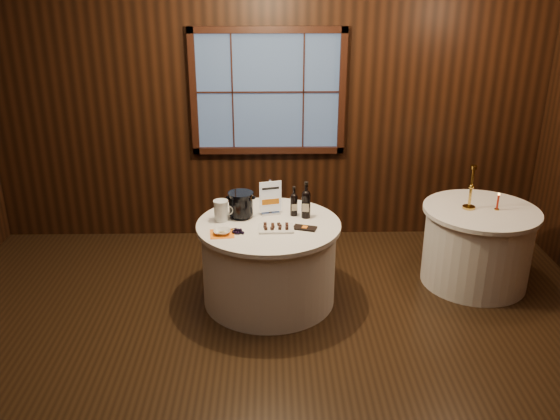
{
  "coord_description": "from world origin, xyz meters",
  "views": [
    {
      "loc": [
        0.01,
        -3.8,
        2.85
      ],
      "look_at": [
        0.1,
        0.9,
        0.94
      ],
      "focal_mm": 38.0,
      "sensor_mm": 36.0,
      "label": 1
    }
  ],
  "objects_px": {
    "port_bottle_left": "(294,203)",
    "glass_pitcher": "(221,211)",
    "cracker_bowl": "(222,232)",
    "chocolate_box": "(305,228)",
    "brass_candlestick": "(471,193)",
    "chocolate_plate": "(276,228)",
    "red_candle": "(498,203)",
    "main_table": "(269,262)",
    "side_table": "(477,246)",
    "sign_stand": "(270,203)",
    "grape_bunch": "(238,230)",
    "ice_bucket": "(241,204)",
    "port_bottle_right": "(306,202)"
  },
  "relations": [
    {
      "from": "chocolate_plate",
      "to": "brass_candlestick",
      "type": "relative_size",
      "value": 0.73
    },
    {
      "from": "glass_pitcher",
      "to": "cracker_bowl",
      "type": "height_order",
      "value": "glass_pitcher"
    },
    {
      "from": "chocolate_plate",
      "to": "red_candle",
      "type": "height_order",
      "value": "red_candle"
    },
    {
      "from": "chocolate_plate",
      "to": "grape_bunch",
      "type": "relative_size",
      "value": 1.74
    },
    {
      "from": "sign_stand",
      "to": "cracker_bowl",
      "type": "height_order",
      "value": "sign_stand"
    },
    {
      "from": "glass_pitcher",
      "to": "red_candle",
      "type": "bearing_deg",
      "value": 6.85
    },
    {
      "from": "sign_stand",
      "to": "glass_pitcher",
      "type": "relative_size",
      "value": 1.73
    },
    {
      "from": "main_table",
      "to": "side_table",
      "type": "bearing_deg",
      "value": 8.53
    },
    {
      "from": "grape_bunch",
      "to": "red_candle",
      "type": "height_order",
      "value": "red_candle"
    },
    {
      "from": "main_table",
      "to": "ice_bucket",
      "type": "relative_size",
      "value": 5.43
    },
    {
      "from": "chocolate_box",
      "to": "brass_candlestick",
      "type": "distance_m",
      "value": 1.63
    },
    {
      "from": "side_table",
      "to": "chocolate_box",
      "type": "xyz_separation_m",
      "value": [
        -1.69,
        -0.43,
        0.39
      ]
    },
    {
      "from": "side_table",
      "to": "port_bottle_left",
      "type": "bearing_deg",
      "value": -176.04
    },
    {
      "from": "red_candle",
      "to": "side_table",
      "type": "bearing_deg",
      "value": 168.07
    },
    {
      "from": "main_table",
      "to": "sign_stand",
      "type": "height_order",
      "value": "sign_stand"
    },
    {
      "from": "port_bottle_left",
      "to": "chocolate_plate",
      "type": "height_order",
      "value": "port_bottle_left"
    },
    {
      "from": "chocolate_box",
      "to": "cracker_bowl",
      "type": "bearing_deg",
      "value": -154.07
    },
    {
      "from": "main_table",
      "to": "chocolate_box",
      "type": "height_order",
      "value": "chocolate_box"
    },
    {
      "from": "side_table",
      "to": "grape_bunch",
      "type": "relative_size",
      "value": 6.12
    },
    {
      "from": "port_bottle_left",
      "to": "glass_pitcher",
      "type": "distance_m",
      "value": 0.66
    },
    {
      "from": "port_bottle_left",
      "to": "cracker_bowl",
      "type": "height_order",
      "value": "port_bottle_left"
    },
    {
      "from": "ice_bucket",
      "to": "grape_bunch",
      "type": "relative_size",
      "value": 1.34
    },
    {
      "from": "side_table",
      "to": "glass_pitcher",
      "type": "height_order",
      "value": "glass_pitcher"
    },
    {
      "from": "cracker_bowl",
      "to": "red_candle",
      "type": "distance_m",
      "value": 2.57
    },
    {
      "from": "port_bottle_right",
      "to": "chocolate_plate",
      "type": "xyz_separation_m",
      "value": [
        -0.27,
        -0.26,
        -0.13
      ]
    },
    {
      "from": "brass_candlestick",
      "to": "ice_bucket",
      "type": "bearing_deg",
      "value": -175.4
    },
    {
      "from": "ice_bucket",
      "to": "chocolate_plate",
      "type": "bearing_deg",
      "value": -42.04
    },
    {
      "from": "main_table",
      "to": "grape_bunch",
      "type": "distance_m",
      "value": 0.52
    },
    {
      "from": "main_table",
      "to": "side_table",
      "type": "distance_m",
      "value": 2.02
    },
    {
      "from": "brass_candlestick",
      "to": "red_candle",
      "type": "distance_m",
      "value": 0.27
    },
    {
      "from": "chocolate_box",
      "to": "glass_pitcher",
      "type": "distance_m",
      "value": 0.76
    },
    {
      "from": "chocolate_box",
      "to": "ice_bucket",
      "type": "bearing_deg",
      "value": 172.32
    },
    {
      "from": "chocolate_box",
      "to": "brass_candlestick",
      "type": "bearing_deg",
      "value": 34.16
    },
    {
      "from": "port_bottle_right",
      "to": "brass_candlestick",
      "type": "distance_m",
      "value": 1.55
    },
    {
      "from": "glass_pitcher",
      "to": "chocolate_box",
      "type": "bearing_deg",
      "value": -12.75
    },
    {
      "from": "port_bottle_right",
      "to": "glass_pitcher",
      "type": "distance_m",
      "value": 0.76
    },
    {
      "from": "cracker_bowl",
      "to": "side_table",
      "type": "bearing_deg",
      "value": 12.36
    },
    {
      "from": "ice_bucket",
      "to": "chocolate_box",
      "type": "bearing_deg",
      "value": -25.98
    },
    {
      "from": "port_bottle_left",
      "to": "chocolate_plate",
      "type": "xyz_separation_m",
      "value": [
        -0.16,
        -0.32,
        -0.1
      ]
    },
    {
      "from": "main_table",
      "to": "glass_pitcher",
      "type": "height_order",
      "value": "glass_pitcher"
    },
    {
      "from": "red_candle",
      "to": "cracker_bowl",
      "type": "bearing_deg",
      "value": -168.85
    },
    {
      "from": "side_table",
      "to": "grape_bunch",
      "type": "distance_m",
      "value": 2.35
    },
    {
      "from": "ice_bucket",
      "to": "glass_pitcher",
      "type": "distance_m",
      "value": 0.19
    },
    {
      "from": "side_table",
      "to": "glass_pitcher",
      "type": "xyz_separation_m",
      "value": [
        -2.42,
        -0.23,
        0.48
      ]
    },
    {
      "from": "sign_stand",
      "to": "glass_pitcher",
      "type": "bearing_deg",
      "value": -175.78
    },
    {
      "from": "brass_candlestick",
      "to": "cracker_bowl",
      "type": "bearing_deg",
      "value": -166.65
    },
    {
      "from": "grape_bunch",
      "to": "cracker_bowl",
      "type": "height_order",
      "value": "grape_bunch"
    },
    {
      "from": "brass_candlestick",
      "to": "glass_pitcher",
      "type": "bearing_deg",
      "value": -173.83
    },
    {
      "from": "cracker_bowl",
      "to": "ice_bucket",
      "type": "bearing_deg",
      "value": 68.28
    },
    {
      "from": "main_table",
      "to": "sign_stand",
      "type": "relative_size",
      "value": 3.9
    }
  ]
}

